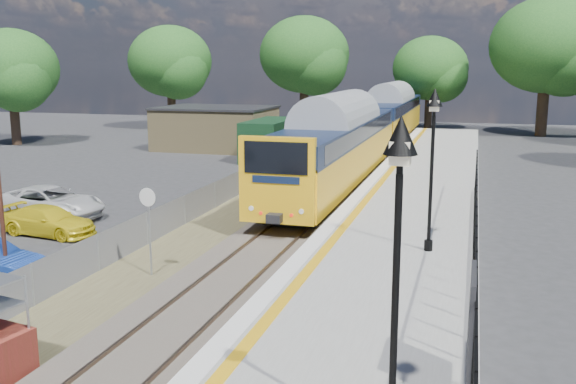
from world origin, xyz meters
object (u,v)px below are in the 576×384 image
at_px(car_yellow, 49,221).
at_px(car_white, 50,202).
at_px(victorian_lamp_south, 398,209).
at_px(train, 371,125).
at_px(victorian_lamp_north, 433,132).
at_px(speed_sign, 149,217).

bearing_deg(car_yellow, car_white, 41.35).
bearing_deg(victorian_lamp_south, car_yellow, 140.81).
relative_size(victorian_lamp_south, car_yellow, 1.26).
xyz_separation_m(victorian_lamp_south, train, (-5.50, 32.87, -1.96)).
distance_m(victorian_lamp_north, car_yellow, 14.25).
xyz_separation_m(victorian_lamp_south, victorian_lamp_north, (-0.20, 10.00, 0.00)).
relative_size(train, car_white, 8.80).
height_order(car_yellow, car_white, car_white).
height_order(victorian_lamp_south, speed_sign, victorian_lamp_south).
relative_size(victorian_lamp_south, victorian_lamp_north, 1.00).
bearing_deg(victorian_lamp_north, car_yellow, 174.52).
height_order(victorian_lamp_north, train, victorian_lamp_north).
bearing_deg(speed_sign, train, 91.60).
bearing_deg(car_yellow, victorian_lamp_north, -89.53).
bearing_deg(train, victorian_lamp_south, -80.50).
xyz_separation_m(victorian_lamp_south, car_yellow, (-13.88, 11.31, -3.77)).
distance_m(train, speed_sign, 24.96).
distance_m(car_yellow, car_white, 2.84).
relative_size(victorian_lamp_north, speed_sign, 1.72).
xyz_separation_m(victorian_lamp_north, car_yellow, (-13.68, 1.31, -3.77)).
bearing_deg(car_white, victorian_lamp_north, -98.30).
distance_m(victorian_lamp_north, car_white, 16.16).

